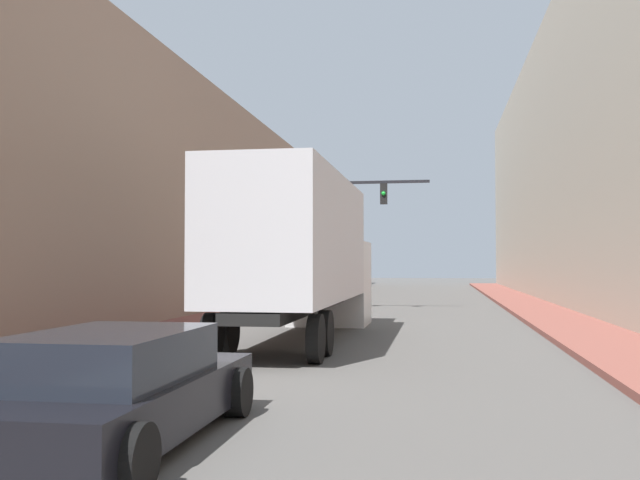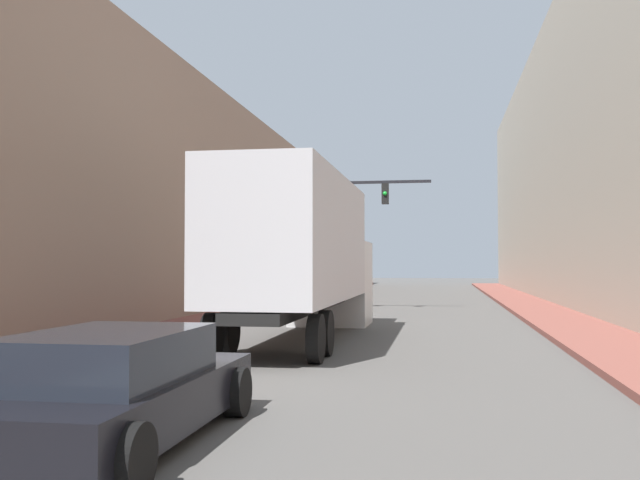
% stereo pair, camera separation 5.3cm
% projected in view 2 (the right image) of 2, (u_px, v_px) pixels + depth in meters
% --- Properties ---
extents(sidewalk_right, '(2.43, 80.00, 0.15)m').
position_uv_depth(sidewalk_right, '(548.00, 315.00, 26.91)').
color(sidewalk_right, brown).
rests_on(sidewalk_right, ground).
extents(sidewalk_left, '(2.43, 80.00, 0.15)m').
position_uv_depth(sidewalk_left, '(250.00, 311.00, 28.87)').
color(sidewalk_left, brown).
rests_on(sidewalk_left, ground).
extents(building_left, '(6.00, 80.00, 9.19)m').
position_uv_depth(building_left, '(152.00, 201.00, 29.73)').
color(building_left, '#997A66').
rests_on(building_left, ground).
extents(semi_truck, '(2.48, 11.53, 4.16)m').
position_uv_depth(semi_truck, '(304.00, 252.00, 18.85)').
color(semi_truck, silver).
rests_on(semi_truck, ground).
extents(sedan_car, '(2.08, 4.54, 1.27)m').
position_uv_depth(sedan_car, '(115.00, 389.00, 7.91)').
color(sedan_car, black).
rests_on(sedan_car, ground).
extents(traffic_signal_gantry, '(6.00, 0.35, 5.83)m').
position_uv_depth(traffic_signal_gantry, '(328.00, 217.00, 31.13)').
color(traffic_signal_gantry, black).
rests_on(traffic_signal_gantry, ground).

